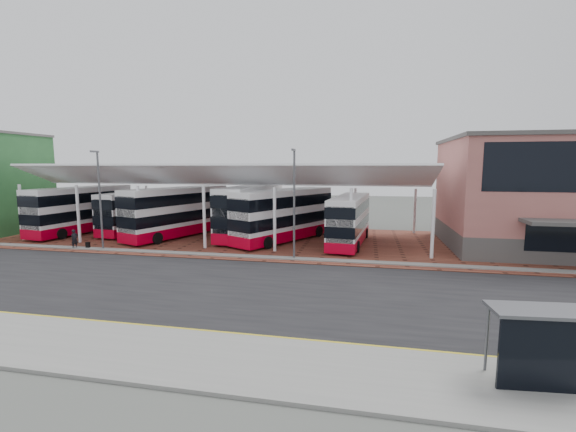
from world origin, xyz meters
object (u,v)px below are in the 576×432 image
pedestrian (75,239)px  bus_shelter (551,341)px  terminal (566,193)px  bus_1 (139,212)px  bus_2 (177,212)px  bus_3 (251,211)px  bus_5 (349,220)px  bus_0 (82,210)px  bus_4 (284,215)px

pedestrian → bus_shelter: (29.18, -14.69, 0.75)m
terminal → bus_1: (-39.05, 0.83, -2.52)m
pedestrian → bus_2: bearing=-24.1°
bus_3 → bus_shelter: bus_3 is taller
terminal → bus_shelter: terminal is taller
bus_5 → bus_1: bearing=-179.6°
bus_0 → bus_4: bus_4 is taller
terminal → bus_5: terminal is taller
bus_0 → bus_2: bearing=7.4°
bus_shelter → terminal: bearing=60.5°
bus_0 → bus_1: 5.67m
bus_shelter → bus_0: bearing=142.5°
bus_0 → bus_1: size_ratio=1.13×
bus_4 → bus_1: bearing=-158.1°
bus_3 → bus_5: 9.75m
terminal → pedestrian: bearing=-168.7°
bus_5 → bus_shelter: 22.41m
bus_1 → pedestrian: 8.79m
bus_4 → bus_3: bearing=-176.4°
bus_3 → bus_4: (3.61, -1.66, -0.11)m
bus_4 → bus_2: bearing=-152.0°
bus_4 → pedestrian: bus_4 is taller
bus_0 → bus_5: 27.22m
bus_1 → bus_4: (15.86, -1.77, 0.26)m
bus_3 → bus_4: size_ratio=1.07×
terminal → bus_2: terminal is taller
pedestrian → bus_5: bearing=-58.3°
bus_1 → bus_3: size_ratio=0.85×
bus_0 → bus_2: size_ratio=0.99×
bus_4 → bus_shelter: size_ratio=3.68×
bus_1 → pedestrian: bus_1 is taller
bus_shelter → bus_2: bearing=132.3°
bus_4 → bus_shelter: (12.92, -21.61, -0.78)m
terminal → bus_shelter: bearing=-114.5°
bus_5 → bus_3: bearing=174.1°
bus_2 → terminal: bearing=21.1°
bus_3 → pedestrian: bearing=-141.6°
bus_2 → bus_3: (6.97, 1.62, 0.08)m
bus_1 → bus_5: 21.89m
bus_1 → bus_shelter: (28.78, -23.38, -0.52)m
bus_shelter → bus_4: bearing=115.9°
pedestrian → bus_shelter: bearing=-101.6°
bus_3 → bus_4: 3.98m
terminal → bus_0: 44.54m
bus_2 → bus_4: 10.58m
terminal → bus_5: (-17.26, -1.27, -2.51)m
bus_3 → bus_shelter: (16.53, -23.27, -0.88)m
bus_4 → bus_shelter: bus_4 is taller
terminal → bus_3: (-26.80, 0.72, -2.16)m
terminal → bus_4: size_ratio=1.63×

